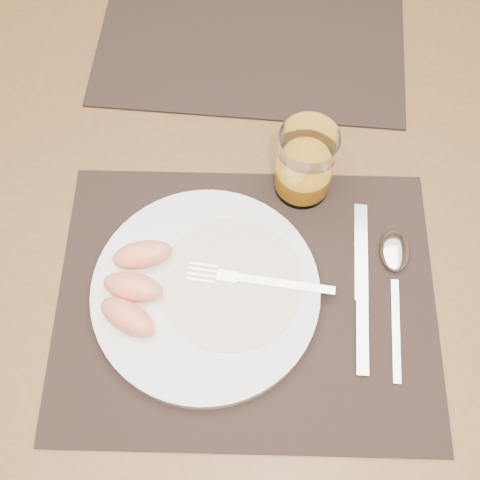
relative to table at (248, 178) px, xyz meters
name	(u,v)px	position (x,y,z in m)	size (l,w,h in m)	color
ground	(245,318)	(0.00, 0.00, -0.67)	(5.00, 5.00, 0.00)	brown
table	(248,178)	(0.00, 0.00, 0.00)	(1.40, 0.90, 0.75)	brown
placemat_near	(246,300)	(0.00, -0.22, 0.09)	(0.45, 0.35, 0.00)	black
placemat_far	(253,24)	(0.00, 0.22, 0.09)	(0.45, 0.35, 0.00)	black
plate	(206,292)	(-0.05, -0.22, 0.10)	(0.27, 0.27, 0.02)	white
plate_dressing	(231,282)	(-0.02, -0.21, 0.10)	(0.17, 0.17, 0.00)	white
fork	(248,279)	(0.00, -0.20, 0.11)	(0.18, 0.04, 0.00)	silver
knife	(362,300)	(0.14, -0.22, 0.09)	(0.03, 0.22, 0.01)	silver
spoon	(395,262)	(0.18, -0.17, 0.09)	(0.04, 0.19, 0.01)	silver
juice_glass	(305,165)	(0.07, -0.06, 0.14)	(0.07, 0.07, 0.11)	white
grapefruit_wedges	(135,286)	(-0.13, -0.22, 0.12)	(0.09, 0.13, 0.03)	#FA8966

